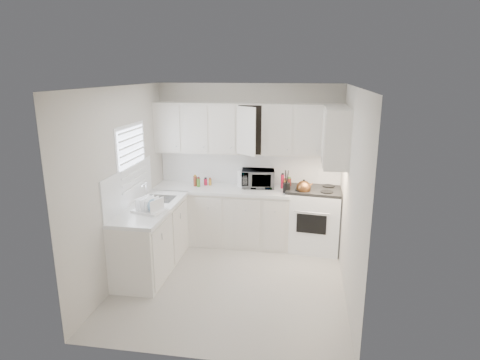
% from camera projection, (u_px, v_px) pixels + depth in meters
% --- Properties ---
extents(floor, '(3.20, 3.20, 0.00)m').
position_uv_depth(floor, '(232.00, 281.00, 5.62)').
color(floor, '#B9B2A9').
rests_on(floor, ground).
extents(ceiling, '(3.20, 3.20, 0.00)m').
position_uv_depth(ceiling, '(231.00, 87.00, 4.95)').
color(ceiling, white).
rests_on(ceiling, ground).
extents(wall_back, '(3.00, 0.00, 3.00)m').
position_uv_depth(wall_back, '(249.00, 163.00, 6.81)').
color(wall_back, beige).
rests_on(wall_back, ground).
extents(wall_front, '(3.00, 0.00, 3.00)m').
position_uv_depth(wall_front, '(200.00, 238.00, 3.76)').
color(wall_front, beige).
rests_on(wall_front, ground).
extents(wall_left, '(0.00, 3.20, 3.20)m').
position_uv_depth(wall_left, '(122.00, 185.00, 5.52)').
color(wall_left, beige).
rests_on(wall_left, ground).
extents(wall_right, '(0.00, 3.20, 3.20)m').
position_uv_depth(wall_right, '(351.00, 195.00, 5.06)').
color(wall_right, beige).
rests_on(wall_right, ground).
extents(window_blinds, '(0.06, 0.96, 1.06)m').
position_uv_depth(window_blinds, '(133.00, 161.00, 5.79)').
color(window_blinds, white).
rests_on(window_blinds, wall_left).
extents(lower_cabinets_back, '(2.22, 0.60, 0.90)m').
position_uv_depth(lower_cabinets_back, '(223.00, 216.00, 6.81)').
color(lower_cabinets_back, beige).
rests_on(lower_cabinets_back, floor).
extents(lower_cabinets_left, '(0.60, 1.60, 0.90)m').
position_uv_depth(lower_cabinets_left, '(152.00, 239.00, 5.88)').
color(lower_cabinets_left, beige).
rests_on(lower_cabinets_left, floor).
extents(countertop_back, '(2.24, 0.64, 0.05)m').
position_uv_depth(countertop_back, '(222.00, 189.00, 6.68)').
color(countertop_back, silver).
rests_on(countertop_back, lower_cabinets_back).
extents(countertop_left, '(0.64, 1.62, 0.05)m').
position_uv_depth(countertop_left, '(151.00, 208.00, 5.76)').
color(countertop_left, silver).
rests_on(countertop_left, lower_cabinets_left).
extents(backsplash_back, '(2.98, 0.02, 0.55)m').
position_uv_depth(backsplash_back, '(249.00, 168.00, 6.82)').
color(backsplash_back, silver).
rests_on(backsplash_back, wall_back).
extents(backsplash_left, '(0.02, 1.60, 0.55)m').
position_uv_depth(backsplash_left, '(129.00, 186.00, 5.73)').
color(backsplash_left, silver).
rests_on(backsplash_left, wall_left).
extents(upper_cabinets_back, '(3.00, 0.33, 0.80)m').
position_uv_depth(upper_cabinets_back, '(247.00, 153.00, 6.61)').
color(upper_cabinets_back, beige).
rests_on(upper_cabinets_back, wall_back).
extents(upper_cabinets_right, '(0.33, 0.90, 0.80)m').
position_uv_depth(upper_cabinets_right, '(334.00, 165.00, 5.81)').
color(upper_cabinets_right, beige).
rests_on(upper_cabinets_right, wall_right).
extents(sink, '(0.42, 0.38, 0.30)m').
position_uv_depth(sink, '(159.00, 191.00, 6.06)').
color(sink, gray).
rests_on(sink, countertop_left).
extents(stove, '(0.91, 0.78, 1.29)m').
position_uv_depth(stove, '(314.00, 210.00, 6.53)').
color(stove, white).
rests_on(stove, floor).
extents(tea_kettle, '(0.34, 0.31, 0.26)m').
position_uv_depth(tea_kettle, '(304.00, 187.00, 6.29)').
color(tea_kettle, brown).
rests_on(tea_kettle, stove).
extents(frying_pan, '(0.35, 0.52, 0.04)m').
position_uv_depth(frying_pan, '(326.00, 188.00, 6.57)').
color(frying_pan, black).
rests_on(frying_pan, stove).
extents(microwave, '(0.55, 0.35, 0.35)m').
position_uv_depth(microwave, '(258.00, 177.00, 6.66)').
color(microwave, gray).
rests_on(microwave, countertop_back).
extents(rice_cooker, '(0.25, 0.25, 0.24)m').
position_uv_depth(rice_cooker, '(247.00, 180.00, 6.65)').
color(rice_cooker, white).
rests_on(rice_cooker, countertop_back).
extents(paper_towel, '(0.12, 0.12, 0.27)m').
position_uv_depth(paper_towel, '(241.00, 178.00, 6.72)').
color(paper_towel, white).
rests_on(paper_towel, countertop_back).
extents(utensil_crock, '(0.16, 0.16, 0.37)m').
position_uv_depth(utensil_crock, '(287.00, 181.00, 6.34)').
color(utensil_crock, black).
rests_on(utensil_crock, countertop_back).
extents(dish_rack, '(0.48, 0.41, 0.22)m').
position_uv_depth(dish_rack, '(149.00, 204.00, 5.50)').
color(dish_rack, white).
rests_on(dish_rack, countertop_left).
extents(spice_left_0, '(0.06, 0.06, 0.13)m').
position_uv_depth(spice_left_0, '(197.00, 181.00, 6.85)').
color(spice_left_0, brown).
rests_on(spice_left_0, countertop_back).
extents(spice_left_1, '(0.06, 0.06, 0.13)m').
position_uv_depth(spice_left_1, '(200.00, 182.00, 6.75)').
color(spice_left_1, '#437828').
rests_on(spice_left_1, countertop_back).
extents(spice_left_2, '(0.06, 0.06, 0.13)m').
position_uv_depth(spice_left_2, '(205.00, 181.00, 6.82)').
color(spice_left_2, red).
rests_on(spice_left_2, countertop_back).
extents(spice_left_3, '(0.06, 0.06, 0.13)m').
position_uv_depth(spice_left_3, '(209.00, 183.00, 6.73)').
color(spice_left_3, '#C0892D').
rests_on(spice_left_3, countertop_back).
extents(sauce_right_0, '(0.06, 0.06, 0.19)m').
position_uv_depth(sauce_right_0, '(283.00, 182.00, 6.66)').
color(sauce_right_0, red).
rests_on(sauce_right_0, countertop_back).
extents(sauce_right_1, '(0.06, 0.06, 0.19)m').
position_uv_depth(sauce_right_1, '(286.00, 183.00, 6.59)').
color(sauce_right_1, '#C0892D').
rests_on(sauce_right_1, countertop_back).
extents(sauce_right_2, '(0.06, 0.06, 0.19)m').
position_uv_depth(sauce_right_2, '(290.00, 182.00, 6.64)').
color(sauce_right_2, maroon).
rests_on(sauce_right_2, countertop_back).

